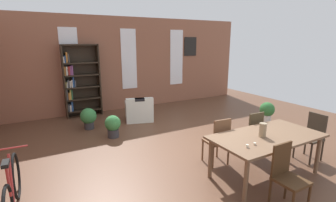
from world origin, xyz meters
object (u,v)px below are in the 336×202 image
(dining_chair_head_right, at_px, (312,135))
(potted_plant_window, at_px, (113,125))
(dining_chair_far_left, at_px, (218,140))
(dining_chair_near_left, at_px, (287,175))
(bookshelf_tall, at_px, (79,81))
(dining_chair_far_right, at_px, (251,132))
(dining_table, at_px, (267,139))
(armchair_white, at_px, (139,111))
(vase_on_table, at_px, (263,130))
(bicycle_second, at_px, (13,192))
(potted_plant_by_shelf, at_px, (88,117))
(potted_plant_corner, at_px, (267,111))

(dining_chair_head_right, height_order, potted_plant_window, dining_chair_head_right)
(dining_chair_far_left, bearing_deg, dining_chair_near_left, -89.79)
(bookshelf_tall, bearing_deg, dining_chair_far_right, -60.94)
(dining_chair_near_left, bearing_deg, dining_chair_head_right, 22.08)
(dining_chair_far_left, distance_m, bookshelf_tall, 5.04)
(dining_table, distance_m, armchair_white, 4.19)
(vase_on_table, relative_size, dining_chair_far_left, 0.26)
(bicycle_second, bearing_deg, armchair_white, 44.79)
(dining_chair_near_left, distance_m, dining_chair_far_left, 1.48)
(dining_chair_near_left, relative_size, bicycle_second, 0.56)
(bookshelf_tall, xyz_separation_m, potted_plant_window, (0.34, -2.32, -0.84))
(dining_chair_far_right, bearing_deg, dining_chair_far_left, 179.99)
(dining_chair_far_right, distance_m, potted_plant_window, 3.29)
(dining_chair_far_left, bearing_deg, dining_chair_head_right, -22.15)
(armchair_white, bearing_deg, dining_chair_head_right, -63.15)
(bookshelf_tall, height_order, armchair_white, bookshelf_tall)
(bicycle_second, bearing_deg, dining_table, -13.96)
(dining_chair_far_left, relative_size, bicycle_second, 0.56)
(armchair_white, bearing_deg, vase_on_table, -81.88)
(dining_table, height_order, dining_chair_far_right, dining_chair_far_right)
(vase_on_table, xyz_separation_m, dining_chair_near_left, (-0.32, -0.74, -0.38))
(potted_plant_by_shelf, relative_size, potted_plant_corner, 0.98)
(bicycle_second, bearing_deg, bookshelf_tall, 69.08)
(dining_chair_far_left, height_order, bicycle_second, dining_chair_far_left)
(bookshelf_tall, height_order, bicycle_second, bookshelf_tall)
(vase_on_table, distance_m, bookshelf_tall, 5.82)
(dining_chair_near_left, relative_size, potted_plant_by_shelf, 1.62)
(dining_chair_far_right, distance_m, bicycle_second, 4.33)
(dining_chair_far_left, distance_m, potted_plant_window, 2.75)
(vase_on_table, bearing_deg, dining_chair_head_right, -0.09)
(dining_chair_near_left, xyz_separation_m, dining_chair_far_left, (-0.01, 1.48, 0.00))
(bookshelf_tall, relative_size, potted_plant_corner, 3.81)
(dining_chair_far_left, distance_m, dining_chair_far_right, 0.90)
(bookshelf_tall, relative_size, potted_plant_by_shelf, 3.90)
(potted_plant_corner, bearing_deg, bicycle_second, -170.09)
(potted_plant_corner, bearing_deg, dining_chair_near_left, -136.97)
(dining_chair_far_left, height_order, dining_chair_head_right, same)
(bookshelf_tall, bearing_deg, armchair_white, -42.46)
(potted_plant_by_shelf, bearing_deg, armchair_white, 2.15)
(dining_chair_far_left, bearing_deg, dining_table, -58.51)
(dining_table, height_order, potted_plant_window, dining_table)
(dining_chair_near_left, height_order, dining_chair_far_left, same)
(bicycle_second, bearing_deg, dining_chair_far_left, -3.74)
(dining_table, height_order, potted_plant_by_shelf, dining_table)
(dining_table, xyz_separation_m, potted_plant_corner, (2.59, 2.09, -0.35))
(vase_on_table, xyz_separation_m, armchair_white, (-0.59, 4.11, -0.61))
(dining_chair_near_left, distance_m, potted_plant_by_shelf, 5.11)
(dining_table, distance_m, dining_chair_near_left, 0.88)
(bicycle_second, bearing_deg, potted_plant_corner, 9.91)
(dining_chair_head_right, relative_size, potted_plant_by_shelf, 1.62)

